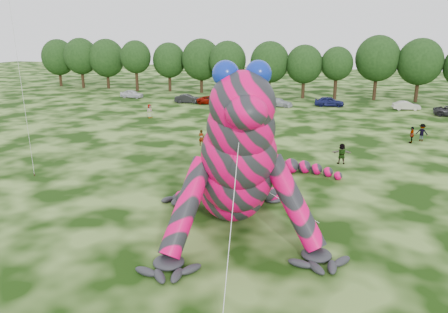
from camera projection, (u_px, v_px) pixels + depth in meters
ground at (240, 269)px, 21.17m from camera, size 240.00×240.00×0.00m
inflatable_gecko at (230, 138)px, 26.34m from camera, size 22.93×24.59×9.85m
tree_0 at (59, 63)px, 89.65m from camera, size 6.91×6.22×9.51m
tree_1 at (81, 63)px, 86.77m from camera, size 6.74×6.07×9.81m
tree_2 at (107, 64)px, 85.94m from camera, size 7.04×6.34×9.64m
tree_3 at (136, 66)px, 82.35m from camera, size 5.81×5.23×9.44m
tree_4 at (169, 67)px, 82.19m from camera, size 6.22×5.60×9.06m
tree_5 at (201, 66)px, 80.00m from camera, size 7.16×6.44×9.80m
tree_6 at (228, 68)px, 76.86m from camera, size 6.52×5.86×9.49m
tree_7 at (269, 69)px, 74.86m from camera, size 6.68×6.01×9.48m
tree_8 at (304, 72)px, 73.45m from camera, size 6.14×5.53×8.94m
tree_9 at (336, 73)px, 72.32m from camera, size 5.27×4.74×8.68m
tree_10 at (377, 68)px, 71.41m from camera, size 7.09×6.38×10.50m
tree_11 at (419, 70)px, 69.32m from camera, size 7.01×6.31×10.07m
car_0 at (132, 94)px, 74.86m from camera, size 4.00×1.67×1.35m
car_1 at (188, 99)px, 69.52m from camera, size 4.31×2.17×1.35m
car_2 at (212, 100)px, 68.44m from camera, size 4.70×2.39×1.27m
car_3 at (278, 102)px, 66.28m from camera, size 4.61×2.23×1.29m
car_4 at (329, 101)px, 66.39m from camera, size 4.58×2.20×1.51m
car_5 at (406, 106)px, 63.44m from camera, size 4.02×1.97×1.27m
spectator_3 at (412, 135)px, 44.69m from camera, size 0.49×1.03×1.71m
spectator_2 at (422, 132)px, 45.48m from camera, size 1.30×0.91×1.84m
spectator_5 at (342, 154)px, 37.70m from camera, size 1.76×0.89×1.81m
spectator_1 at (268, 133)px, 45.76m from camera, size 0.84×0.95×1.62m
spectator_0 at (201, 138)px, 43.63m from camera, size 0.60×0.40×1.64m
spectator_4 at (150, 111)px, 57.66m from camera, size 0.88×1.03×1.80m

